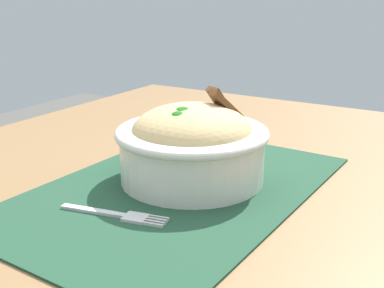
% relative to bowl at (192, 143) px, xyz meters
% --- Properties ---
extents(table, '(1.21, 0.85, 0.73)m').
position_rel_bowl_xyz_m(table, '(0.07, -0.02, -0.12)').
color(table, olive).
rests_on(table, ground_plane).
extents(placemat, '(0.48, 0.32, 0.00)m').
position_rel_bowl_xyz_m(placemat, '(0.04, -0.00, -0.05)').
color(placemat, '#1E422D').
rests_on(placemat, table).
extents(bowl, '(0.22, 0.22, 0.12)m').
position_rel_bowl_xyz_m(bowl, '(0.00, 0.00, 0.00)').
color(bowl, silver).
rests_on(bowl, placemat).
extents(fork, '(0.04, 0.13, 0.00)m').
position_rel_bowl_xyz_m(fork, '(0.14, -0.01, -0.05)').
color(fork, beige).
rests_on(fork, placemat).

